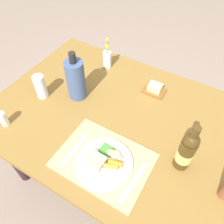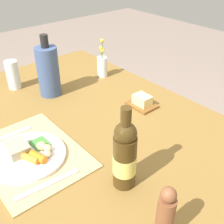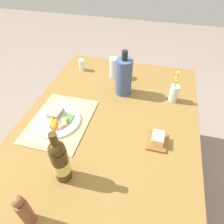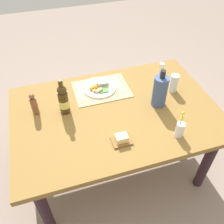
{
  "view_description": "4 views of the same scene",
  "coord_description": "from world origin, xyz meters",
  "px_view_note": "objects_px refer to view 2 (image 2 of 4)",
  "views": [
    {
      "loc": [
        0.33,
        -0.7,
        1.68
      ],
      "look_at": [
        -0.08,
        -0.01,
        0.74
      ],
      "focal_mm": 35.54,
      "sensor_mm": 36.0,
      "label": 1
    },
    {
      "loc": [
        0.83,
        -0.55,
        1.4
      ],
      "look_at": [
        0.08,
        0.08,
        0.78
      ],
      "focal_mm": 44.83,
      "sensor_mm": 36.0,
      "label": 2
    },
    {
      "loc": [
        0.78,
        0.23,
        1.56
      ],
      "look_at": [
        0.0,
        0.03,
        0.83
      ],
      "focal_mm": 32.66,
      "sensor_mm": 36.0,
      "label": 3
    },
    {
      "loc": [
        0.42,
        1.24,
        1.97
      ],
      "look_at": [
        0.04,
        0.05,
        0.76
      ],
      "focal_mm": 39.09,
      "sensor_mm": 36.0,
      "label": 4
    }
  ],
  "objects_px": {
    "dining_table": "(87,140)",
    "cooler_bottle": "(48,71)",
    "fork": "(7,136)",
    "butter_dish": "(142,102)",
    "dinner_plate": "(28,154)",
    "pepper_mill": "(165,215)",
    "wine_bottle": "(125,155)",
    "water_tumbler": "(13,76)",
    "knife": "(48,184)",
    "flower_vase": "(102,65)"
  },
  "relations": [
    {
      "from": "dining_table",
      "to": "cooler_bottle",
      "type": "bearing_deg",
      "value": 176.52
    },
    {
      "from": "fork",
      "to": "butter_dish",
      "type": "distance_m",
      "value": 0.61
    },
    {
      "from": "dinner_plate",
      "to": "pepper_mill",
      "type": "xyz_separation_m",
      "value": [
        0.52,
        0.13,
        0.07
      ]
    },
    {
      "from": "dining_table",
      "to": "wine_bottle",
      "type": "relative_size",
      "value": 5.28
    },
    {
      "from": "water_tumbler",
      "to": "wine_bottle",
      "type": "height_order",
      "value": "wine_bottle"
    },
    {
      "from": "knife",
      "to": "flower_vase",
      "type": "bearing_deg",
      "value": 134.34
    },
    {
      "from": "knife",
      "to": "butter_dish",
      "type": "bearing_deg",
      "value": 109.78
    },
    {
      "from": "wine_bottle",
      "to": "butter_dish",
      "type": "relative_size",
      "value": 2.22
    },
    {
      "from": "knife",
      "to": "pepper_mill",
      "type": "distance_m",
      "value": 0.39
    },
    {
      "from": "wine_bottle",
      "to": "dinner_plate",
      "type": "bearing_deg",
      "value": -149.46
    },
    {
      "from": "cooler_bottle",
      "to": "wine_bottle",
      "type": "xyz_separation_m",
      "value": [
        0.69,
        -0.12,
        -0.01
      ]
    },
    {
      "from": "dinner_plate",
      "to": "knife",
      "type": "height_order",
      "value": "dinner_plate"
    },
    {
      "from": "dinner_plate",
      "to": "fork",
      "type": "relative_size",
      "value": 1.36
    },
    {
      "from": "butter_dish",
      "to": "wine_bottle",
      "type": "bearing_deg",
      "value": -52.16
    },
    {
      "from": "dinner_plate",
      "to": "wine_bottle",
      "type": "height_order",
      "value": "wine_bottle"
    },
    {
      "from": "dining_table",
      "to": "water_tumbler",
      "type": "height_order",
      "value": "water_tumbler"
    },
    {
      "from": "dinner_plate",
      "to": "butter_dish",
      "type": "relative_size",
      "value": 2.09
    },
    {
      "from": "water_tumbler",
      "to": "flower_vase",
      "type": "bearing_deg",
      "value": 67.11
    },
    {
      "from": "dinner_plate",
      "to": "flower_vase",
      "type": "distance_m",
      "value": 0.74
    },
    {
      "from": "dinner_plate",
      "to": "butter_dish",
      "type": "bearing_deg",
      "value": 89.26
    },
    {
      "from": "knife",
      "to": "dinner_plate",
      "type": "bearing_deg",
      "value": -179.49
    },
    {
      "from": "pepper_mill",
      "to": "cooler_bottle",
      "type": "relative_size",
      "value": 0.59
    },
    {
      "from": "dining_table",
      "to": "butter_dish",
      "type": "height_order",
      "value": "butter_dish"
    },
    {
      "from": "dinner_plate",
      "to": "pepper_mill",
      "type": "distance_m",
      "value": 0.54
    },
    {
      "from": "pepper_mill",
      "to": "dining_table",
      "type": "bearing_deg",
      "value": 164.8
    },
    {
      "from": "dining_table",
      "to": "pepper_mill",
      "type": "xyz_separation_m",
      "value": [
        0.57,
        -0.15,
        0.18
      ]
    },
    {
      "from": "dining_table",
      "to": "pepper_mill",
      "type": "relative_size",
      "value": 8.43
    },
    {
      "from": "dinner_plate",
      "to": "cooler_bottle",
      "type": "xyz_separation_m",
      "value": [
        -0.38,
        0.31,
        0.11
      ]
    },
    {
      "from": "cooler_bottle",
      "to": "butter_dish",
      "type": "distance_m",
      "value": 0.48
    },
    {
      "from": "cooler_bottle",
      "to": "flower_vase",
      "type": "xyz_separation_m",
      "value": [
        0.01,
        0.33,
        -0.06
      ]
    },
    {
      "from": "dinner_plate",
      "to": "water_tumbler",
      "type": "relative_size",
      "value": 1.83
    },
    {
      "from": "dining_table",
      "to": "wine_bottle",
      "type": "height_order",
      "value": "wine_bottle"
    },
    {
      "from": "knife",
      "to": "wine_bottle",
      "type": "xyz_separation_m",
      "value": [
        0.15,
        0.2,
        0.11
      ]
    },
    {
      "from": "cooler_bottle",
      "to": "water_tumbler",
      "type": "height_order",
      "value": "cooler_bottle"
    },
    {
      "from": "dining_table",
      "to": "knife",
      "type": "distance_m",
      "value": 0.38
    },
    {
      "from": "wine_bottle",
      "to": "butter_dish",
      "type": "xyz_separation_m",
      "value": [
        -0.3,
        0.39,
        -0.1
      ]
    },
    {
      "from": "wine_bottle",
      "to": "pepper_mill",
      "type": "bearing_deg",
      "value": -13.27
    },
    {
      "from": "dining_table",
      "to": "wine_bottle",
      "type": "distance_m",
      "value": 0.43
    },
    {
      "from": "dining_table",
      "to": "water_tumbler",
      "type": "bearing_deg",
      "value": -169.95
    },
    {
      "from": "water_tumbler",
      "to": "wine_bottle",
      "type": "xyz_separation_m",
      "value": [
        0.87,
        -0.01,
        0.05
      ]
    },
    {
      "from": "water_tumbler",
      "to": "fork",
      "type": "bearing_deg",
      "value": -27.95
    },
    {
      "from": "flower_vase",
      "to": "wine_bottle",
      "type": "bearing_deg",
      "value": -33.65
    },
    {
      "from": "fork",
      "to": "cooler_bottle",
      "type": "xyz_separation_m",
      "value": [
        -0.21,
        0.32,
        0.12
      ]
    },
    {
      "from": "water_tumbler",
      "to": "dining_table",
      "type": "bearing_deg",
      "value": 10.05
    },
    {
      "from": "butter_dish",
      "to": "flower_vase",
      "type": "bearing_deg",
      "value": 170.45
    },
    {
      "from": "flower_vase",
      "to": "pepper_mill",
      "type": "bearing_deg",
      "value": -29.49
    },
    {
      "from": "dinner_plate",
      "to": "flower_vase",
      "type": "xyz_separation_m",
      "value": [
        -0.37,
        0.64,
        0.05
      ]
    },
    {
      "from": "cooler_bottle",
      "to": "dining_table",
      "type": "bearing_deg",
      "value": -3.48
    },
    {
      "from": "knife",
      "to": "wine_bottle",
      "type": "relative_size",
      "value": 0.76
    },
    {
      "from": "dinner_plate",
      "to": "knife",
      "type": "relative_size",
      "value": 1.24
    }
  ]
}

